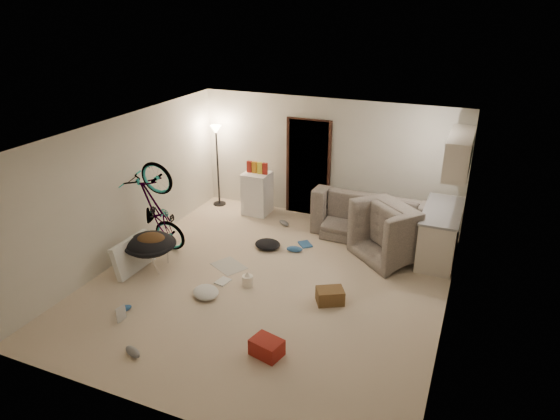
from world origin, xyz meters
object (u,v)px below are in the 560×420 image
at_px(floor_lamp, 217,148).
at_px(sofa, 374,219).
at_px(saucer_chair, 151,249).
at_px(juicer, 248,280).
at_px(mini_fridge, 257,193).
at_px(tv_box, 133,255).
at_px(drink_case_b, 267,347).
at_px(armchair, 401,236).
at_px(bicycle, 159,227).
at_px(kitchen_counter, 440,234).
at_px(drink_case_a, 330,296).

distance_m(floor_lamp, sofa, 3.68).
bearing_deg(saucer_chair, juicer, 3.75).
height_order(mini_fridge, tv_box, mini_fridge).
height_order(saucer_chair, drink_case_b, saucer_chair).
bearing_deg(armchair, bicycle, 62.23).
distance_m(kitchen_counter, sofa, 1.36).
relative_size(sofa, bicycle, 1.27).
distance_m(sofa, tv_box, 4.54).
xyz_separation_m(mini_fridge, tv_box, (-0.90, -3.06, -0.16)).
xyz_separation_m(sofa, tv_box, (-3.45, -2.96, -0.04)).
bearing_deg(armchair, mini_fridge, 28.37).
distance_m(mini_fridge, saucer_chair, 2.95).
xyz_separation_m(sofa, saucer_chair, (-3.21, -2.78, 0.04)).
bearing_deg(kitchen_counter, bicycle, -159.79).
xyz_separation_m(bicycle, juicer, (2.02, -0.47, -0.37)).
height_order(bicycle, juicer, bicycle).
relative_size(floor_lamp, juicer, 7.10).
height_order(sofa, tv_box, sofa).
relative_size(floor_lamp, tv_box, 2.06).
relative_size(floor_lamp, sofa, 0.79).
relative_size(armchair, saucer_chair, 1.33).
xyz_separation_m(kitchen_counter, tv_box, (-4.73, -2.51, -0.15)).
xyz_separation_m(kitchen_counter, juicer, (-2.71, -2.21, -0.34)).
distance_m(mini_fridge, tv_box, 3.19).
height_order(drink_case_b, juicer, juicer).
bearing_deg(kitchen_counter, tv_box, -152.07).
bearing_deg(saucer_chair, tv_box, -143.54).
bearing_deg(floor_lamp, sofa, -3.23).
bearing_deg(kitchen_counter, juicer, -140.80).
bearing_deg(mini_fridge, kitchen_counter, -8.19).
xyz_separation_m(sofa, bicycle, (-3.45, -2.19, 0.14)).
height_order(kitchen_counter, armchair, kitchen_counter).
xyz_separation_m(floor_lamp, armchair, (4.19, -0.86, -0.92)).
height_order(kitchen_counter, bicycle, bicycle).
relative_size(armchair, tv_box, 1.34).
distance_m(bicycle, juicer, 2.10).
height_order(bicycle, tv_box, bicycle).
distance_m(floor_lamp, tv_box, 3.32).
xyz_separation_m(mini_fridge, saucer_chair, (-0.65, -2.88, -0.08)).
relative_size(saucer_chair, drink_case_b, 2.23).
distance_m(floor_lamp, kitchen_counter, 4.95).
xyz_separation_m(tv_box, drink_case_b, (3.00, -1.14, -0.18)).
relative_size(floor_lamp, drink_case_a, 4.46).
distance_m(drink_case_b, juicer, 1.74).
bearing_deg(mini_fridge, saucer_chair, -102.83).
distance_m(sofa, juicer, 3.03).
bearing_deg(sofa, tv_box, 42.68).
xyz_separation_m(mini_fridge, drink_case_b, (2.10, -4.19, -0.34)).
bearing_deg(mini_fridge, bicycle, -111.38).
bearing_deg(tv_box, floor_lamp, 92.97).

